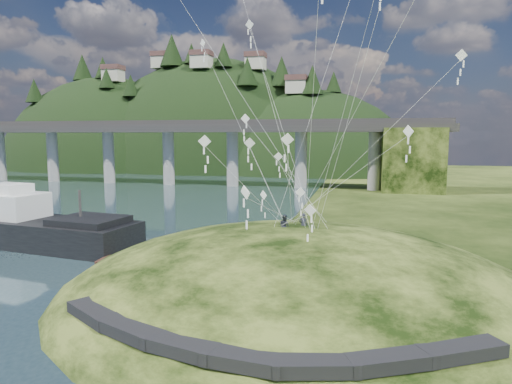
# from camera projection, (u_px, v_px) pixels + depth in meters

# --- Properties ---
(ground) EXTENTS (320.00, 320.00, 0.00)m
(ground) POSITION_uv_depth(u_px,v_px,m) (181.00, 299.00, 32.05)
(ground) COLOR black
(ground) RESTS_ON ground
(grass_hill) EXTENTS (36.00, 32.00, 13.00)m
(grass_hill) POSITION_uv_depth(u_px,v_px,m) (298.00, 319.00, 32.35)
(grass_hill) COLOR black
(grass_hill) RESTS_ON ground
(footpath) EXTENTS (22.29, 5.84, 0.83)m
(footpath) POSITION_uv_depth(u_px,v_px,m) (251.00, 343.00, 20.68)
(footpath) COLOR black
(footpath) RESTS_ON ground
(bridge) EXTENTS (160.00, 11.00, 15.00)m
(bridge) POSITION_uv_depth(u_px,v_px,m) (191.00, 143.00, 104.56)
(bridge) COLOR #2D2B2B
(bridge) RESTS_ON ground
(far_ridge) EXTENTS (153.00, 70.00, 94.50)m
(far_ridge) POSITION_uv_depth(u_px,v_px,m) (200.00, 189.00, 160.89)
(far_ridge) COLOR black
(far_ridge) RESTS_ON ground
(work_barge) EXTENTS (24.30, 9.63, 8.27)m
(work_barge) POSITION_uv_depth(u_px,v_px,m) (29.00, 225.00, 47.90)
(work_barge) COLOR black
(work_barge) RESTS_ON ground
(wooden_dock) EXTENTS (15.32, 3.21, 1.09)m
(wooden_dock) POSITION_uv_depth(u_px,v_px,m) (184.00, 264.00, 39.01)
(wooden_dock) COLOR #331A15
(wooden_dock) RESTS_ON ground
(kite_flyers) EXTENTS (2.09, 1.53, 1.74)m
(kite_flyers) POSITION_uv_depth(u_px,v_px,m) (291.00, 214.00, 32.80)
(kite_flyers) COLOR #272A35
(kite_flyers) RESTS_ON ground
(kite_swarm) EXTENTS (20.83, 17.21, 21.84)m
(kite_swarm) POSITION_uv_depth(u_px,v_px,m) (298.00, 64.00, 30.40)
(kite_swarm) COLOR white
(kite_swarm) RESTS_ON ground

